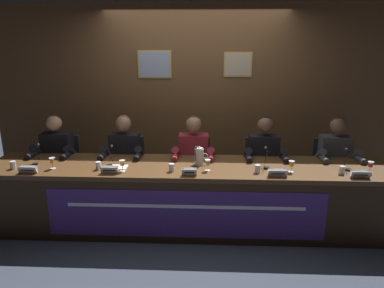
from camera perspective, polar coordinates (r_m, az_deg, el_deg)
name	(u,v)px	position (r m, az deg, el deg)	size (l,w,h in m)	color
ground_plane	(192,226)	(4.41, 0.00, -12.62)	(12.00, 12.00, 0.00)	#383D4C
wall_back_panelled	(196,98)	(5.26, 0.64, 7.10)	(5.82, 0.14, 2.60)	brown
conference_table	(191,188)	(4.07, -0.10, -6.91)	(4.62, 0.82, 0.75)	brown
chair_far_left	(64,171)	(5.13, -19.38, -4.03)	(0.44, 0.45, 0.90)	black
panelist_far_left	(55,156)	(4.88, -20.52, -1.75)	(0.51, 0.48, 1.23)	black
nameplate_far_left	(28,170)	(4.23, -24.22, -3.65)	(0.20, 0.06, 0.08)	white
juice_glass_far_left	(52,161)	(4.26, -20.96, -2.51)	(0.06, 0.06, 0.12)	white
water_cup_far_left	(13,165)	(4.45, -26.10, -3.01)	(0.06, 0.06, 0.08)	silver
microphone_far_left	(36,158)	(4.50, -23.12, -1.95)	(0.06, 0.17, 0.22)	black
chair_left	(128,172)	(4.88, -9.89, -4.36)	(0.44, 0.45, 0.90)	black
panelist_left	(124,157)	(4.61, -10.58, -1.99)	(0.51, 0.48, 1.23)	black
nameplate_left	(109,170)	(3.95, -12.75, -3.95)	(0.18, 0.06, 0.08)	white
juice_glass_left	(122,164)	(3.97, -10.80, -3.03)	(0.06, 0.06, 0.12)	white
water_cup_left	(99,166)	(4.10, -14.36, -3.33)	(0.06, 0.06, 0.08)	silver
microphone_left	(110,159)	(4.18, -12.61, -2.32)	(0.06, 0.17, 0.22)	black
chair_center	(194,173)	(4.77, 0.32, -4.59)	(0.44, 0.45, 0.90)	black
panelist_center	(193,158)	(4.49, 0.23, -2.17)	(0.51, 0.48, 1.23)	black
nameplate_center	(189,172)	(3.79, -0.42, -4.37)	(0.16, 0.06, 0.08)	white
juice_glass_center	(208,163)	(3.92, 2.45, -2.98)	(0.06, 0.06, 0.12)	white
water_cup_center	(172,168)	(3.92, -3.19, -3.74)	(0.06, 0.06, 0.08)	silver
microphone_center	(196,160)	(4.04, 0.56, -2.59)	(0.06, 0.17, 0.22)	black
chair_right	(261,174)	(4.82, 10.67, -4.67)	(0.44, 0.45, 0.90)	black
panelist_right	(264,159)	(4.54, 11.19, -2.29)	(0.51, 0.48, 1.23)	black
nameplate_right	(278,173)	(3.87, 13.20, -4.42)	(0.20, 0.06, 0.08)	white
juice_glass_right	(292,164)	(4.02, 15.25, -3.07)	(0.06, 0.06, 0.12)	white
water_cup_right	(258,169)	(3.94, 10.17, -3.89)	(0.06, 0.06, 0.08)	silver
microphone_right	(266,161)	(4.10, 11.49, -2.64)	(0.06, 0.17, 0.22)	black
chair_far_right	(329,175)	(5.02, 20.52, -4.61)	(0.44, 0.45, 0.90)	black
panelist_far_right	(336,160)	(4.75, 21.55, -2.31)	(0.51, 0.48, 1.23)	black
nameplate_far_right	(361,174)	(4.10, 24.78, -4.32)	(0.19, 0.06, 0.08)	white
juice_glass_far_right	(371,165)	(4.29, 26.05, -2.97)	(0.06, 0.06, 0.12)	white
water_cup_far_right	(342,170)	(4.15, 22.34, -3.83)	(0.06, 0.06, 0.08)	silver
microphone_far_right	(348,163)	(4.31, 23.10, -2.71)	(0.06, 0.17, 0.22)	black
water_pitcher_central	(199,156)	(4.12, 1.14, -1.91)	(0.15, 0.10, 0.21)	silver
document_stack_left	(118,167)	(4.11, -11.51, -3.57)	(0.21, 0.15, 0.01)	white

